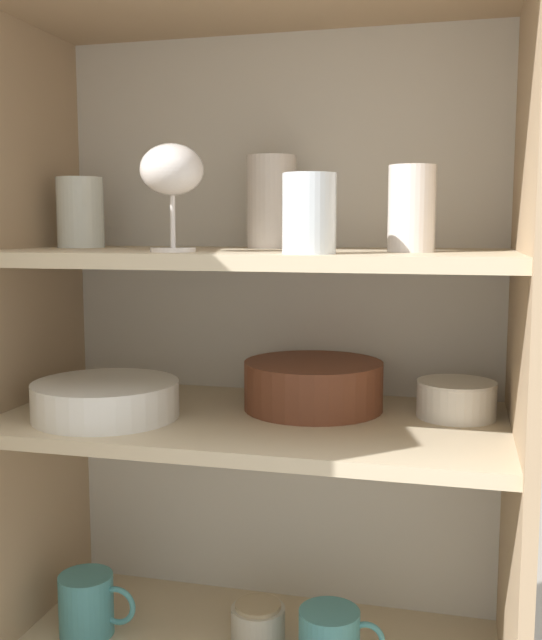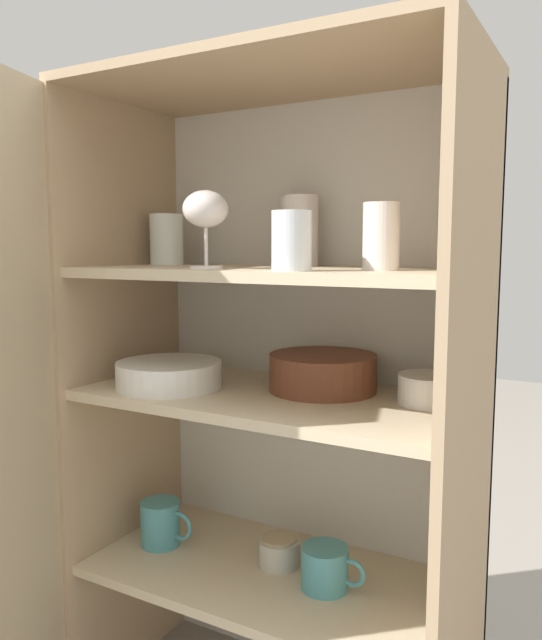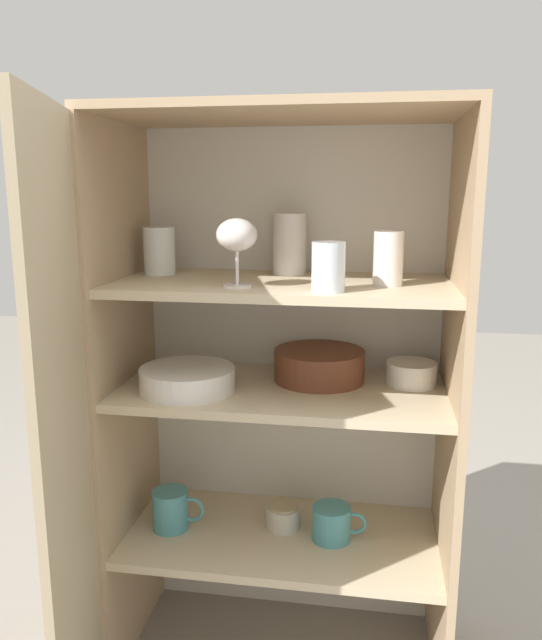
% 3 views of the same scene
% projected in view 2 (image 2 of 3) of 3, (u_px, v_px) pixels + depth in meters
% --- Properties ---
extents(cupboard_back_panel, '(0.78, 0.02, 1.30)m').
position_uv_depth(cupboard_back_panel, '(313.00, 397.00, 1.41)').
color(cupboard_back_panel, silver).
rests_on(cupboard_back_panel, ground_plane).
extents(cupboard_side_left, '(0.02, 0.41, 1.30)m').
position_uv_depth(cupboard_side_left, '(126.00, 395.00, 1.43)').
color(cupboard_side_left, tan).
rests_on(cupboard_side_left, ground_plane).
extents(cupboard_side_right, '(0.02, 0.41, 1.30)m').
position_uv_depth(cupboard_side_right, '(468.00, 448.00, 1.06)').
color(cupboard_side_right, tan).
rests_on(cupboard_side_right, ground_plane).
extents(cupboard_top_panel, '(0.78, 0.41, 0.02)m').
position_uv_depth(cupboard_top_panel, '(272.00, 75.00, 1.17)').
color(cupboard_top_panel, tan).
rests_on(cupboard_top_panel, cupboard_side_left).
extents(shelf_board_lower, '(0.75, 0.37, 0.02)m').
position_uv_depth(shelf_board_lower, '(271.00, 576.00, 1.28)').
color(shelf_board_lower, beige).
extents(shelf_board_middle, '(0.75, 0.37, 0.02)m').
position_uv_depth(shelf_board_middle, '(271.00, 398.00, 1.24)').
color(shelf_board_middle, beige).
extents(shelf_board_upper, '(0.75, 0.37, 0.02)m').
position_uv_depth(shelf_board_upper, '(271.00, 273.00, 1.21)').
color(shelf_board_upper, beige).
extents(tumbler_glass_0, '(0.08, 0.08, 0.15)m').
position_uv_depth(tumbler_glass_0, '(300.00, 231.00, 1.30)').
color(tumbler_glass_0, silver).
rests_on(tumbler_glass_0, shelf_board_upper).
extents(tumbler_glass_1, '(0.07, 0.07, 0.10)m').
position_uv_depth(tumbler_glass_1, '(292.00, 241.00, 1.04)').
color(tumbler_glass_1, white).
rests_on(tumbler_glass_1, shelf_board_upper).
extents(tumbler_glass_2, '(0.06, 0.06, 0.12)m').
position_uv_depth(tumbler_glass_2, '(381.00, 237.00, 1.07)').
color(tumbler_glass_2, silver).
rests_on(tumbler_glass_2, shelf_board_upper).
extents(tumbler_glass_3, '(0.08, 0.08, 0.11)m').
position_uv_depth(tumbler_glass_3, '(167.00, 240.00, 1.41)').
color(tumbler_glass_3, white).
rests_on(tumbler_glass_3, shelf_board_upper).
extents(wine_glass_0, '(0.09, 0.09, 0.14)m').
position_uv_depth(wine_glass_0, '(206.00, 212.00, 1.15)').
color(wine_glass_0, silver).
rests_on(wine_glass_0, shelf_board_upper).
extents(plate_stack_white, '(0.22, 0.22, 0.05)m').
position_uv_depth(plate_stack_white, '(169.00, 374.00, 1.29)').
color(plate_stack_white, white).
rests_on(plate_stack_white, shelf_board_middle).
extents(mixing_bowl_large, '(0.22, 0.22, 0.07)m').
position_uv_depth(mixing_bowl_large, '(323.00, 371.00, 1.25)').
color(mixing_bowl_large, brown).
rests_on(mixing_bowl_large, shelf_board_middle).
extents(serving_bowl_small, '(0.12, 0.12, 0.05)m').
position_uv_depth(serving_bowl_small, '(430.00, 388.00, 1.15)').
color(serving_bowl_small, silver).
rests_on(serving_bowl_small, shelf_board_middle).
extents(coffee_mug_primary, '(0.13, 0.09, 0.08)m').
position_uv_depth(coffee_mug_primary, '(326.00, 568.00, 1.21)').
color(coffee_mug_primary, teal).
rests_on(coffee_mug_primary, shelf_board_lower).
extents(coffee_mug_extra_1, '(0.13, 0.09, 0.10)m').
position_uv_depth(coffee_mug_extra_1, '(161.00, 523.00, 1.39)').
color(coffee_mug_extra_1, teal).
rests_on(coffee_mug_extra_1, shelf_board_lower).
extents(storage_jar, '(0.09, 0.09, 0.06)m').
position_uv_depth(storage_jar, '(278.00, 551.00, 1.31)').
color(storage_jar, beige).
rests_on(storage_jar, shelf_board_lower).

